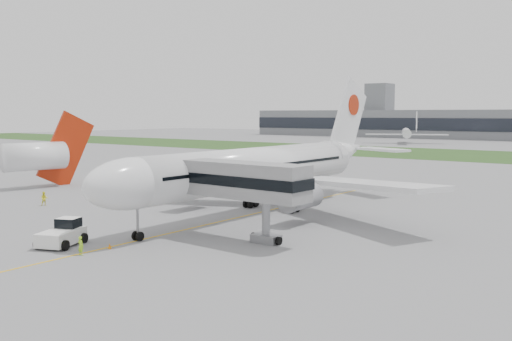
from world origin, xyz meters
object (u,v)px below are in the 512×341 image
Objects in this scene: pushback_tug at (63,233)px; airliner at (261,167)px; neighbor_aircraft at (39,155)px; jet_bridge at (226,180)px; ground_crew_near at (81,246)px.

airliner is at bearing 57.88° from pushback_tug.
neighbor_aircraft is (-39.18, 22.31, 4.20)m from pushback_tug.
airliner is at bearing 12.72° from neighbor_aircraft.
jet_bridge reaches higher than ground_crew_near.
jet_bridge is at bearing -3.61° from neighbor_aircraft.
neighbor_aircraft reaches higher than pushback_tug.
neighbor_aircraft reaches higher than jet_bridge.
airliner is 15.05m from jet_bridge.
neighbor_aircraft reaches higher than ground_crew_near.
airliner is 10.10× the size of pushback_tug.
pushback_tug is at bearing -129.84° from jet_bridge.
ground_crew_near is at bearing -39.79° from pushback_tug.
airliner is 26.01m from pushback_tug.
jet_bridge is at bearing -66.62° from airliner.
ground_crew_near is at bearing -89.03° from airliner.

